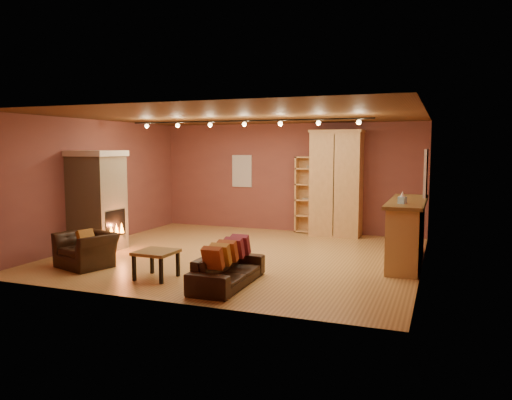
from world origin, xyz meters
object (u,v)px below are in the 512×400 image
at_px(coffee_table, 156,255).
at_px(fireplace, 97,201).
at_px(bookcase, 312,194).
at_px(bar_counter, 407,231).
at_px(loveseat, 228,263).
at_px(armchair, 86,244).
at_px(armoire, 336,183).

bearing_deg(coffee_table, fireplace, 146.67).
xyz_separation_m(fireplace, bookcase, (3.70, 3.75, -0.07)).
height_order(bar_counter, loveseat, bar_counter).
distance_m(bar_counter, armchair, 5.96).
bearing_deg(fireplace, coffee_table, -33.33).
relative_size(armchair, coffee_table, 1.74).
xyz_separation_m(armoire, bar_counter, (1.86, -2.47, -0.70)).
distance_m(fireplace, bookcase, 5.27).
height_order(fireplace, bar_counter, fireplace).
height_order(fireplace, loveseat, fireplace).
bearing_deg(bookcase, fireplace, -134.66).
bearing_deg(loveseat, bar_counter, -45.32).
height_order(bookcase, bar_counter, bookcase).
relative_size(bar_counter, loveseat, 1.46).
distance_m(loveseat, coffee_table, 1.28).
xyz_separation_m(fireplace, armoire, (4.38, 3.52, 0.25)).
relative_size(fireplace, armchair, 1.91).
xyz_separation_m(fireplace, armchair, (0.77, -1.32, -0.64)).
bearing_deg(loveseat, armchair, 85.11).
xyz_separation_m(armoire, coffee_table, (-1.96, -5.11, -0.91)).
xyz_separation_m(fireplace, loveseat, (3.70, -1.53, -0.70)).
bearing_deg(bookcase, armoire, -18.49).
height_order(armchair, coffee_table, armchair).
distance_m(bookcase, loveseat, 5.32).
relative_size(bookcase, armchair, 1.77).
distance_m(bar_counter, coffee_table, 4.65).
xyz_separation_m(armoire, loveseat, (-0.68, -5.05, -0.95)).
height_order(bookcase, coffee_table, bookcase).
xyz_separation_m(bookcase, armchair, (-2.93, -5.07, -0.57)).
bearing_deg(armoire, coffee_table, -111.00).
distance_m(armoire, bar_counter, 3.17).
distance_m(loveseat, armchair, 2.94).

